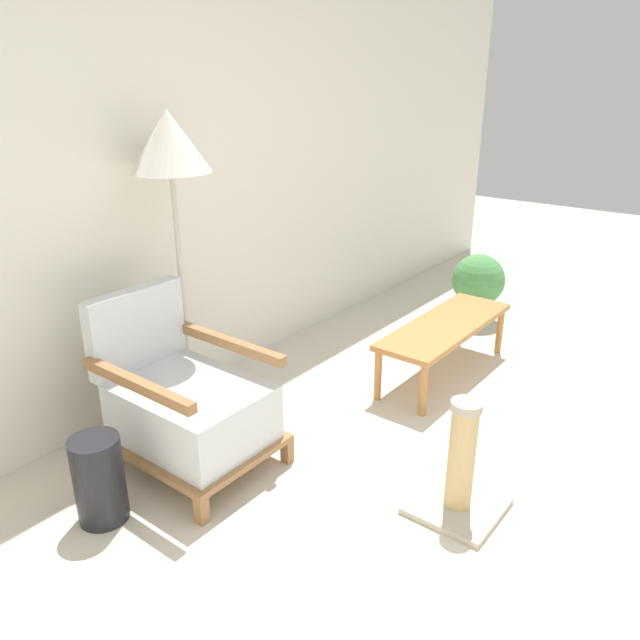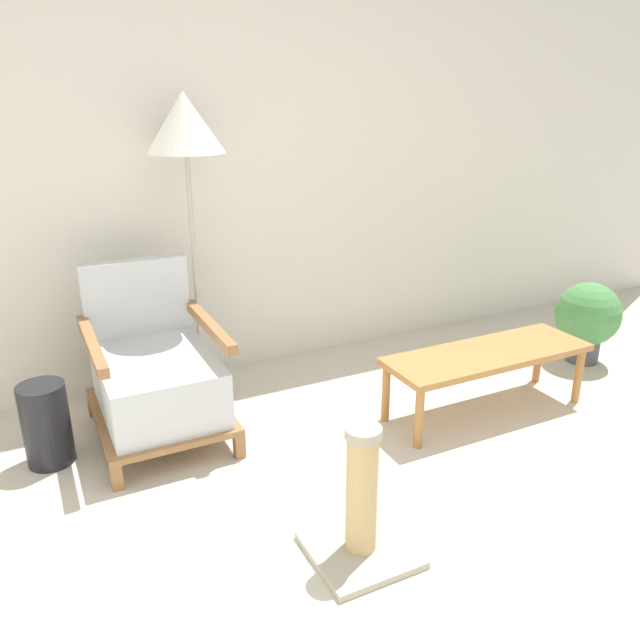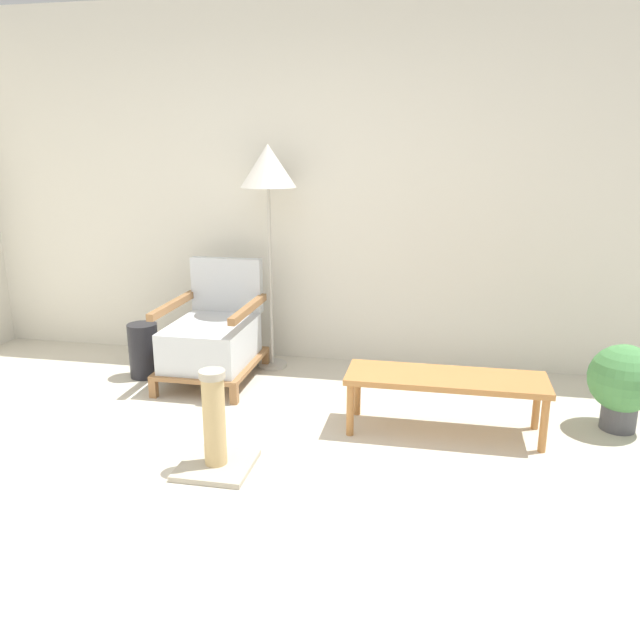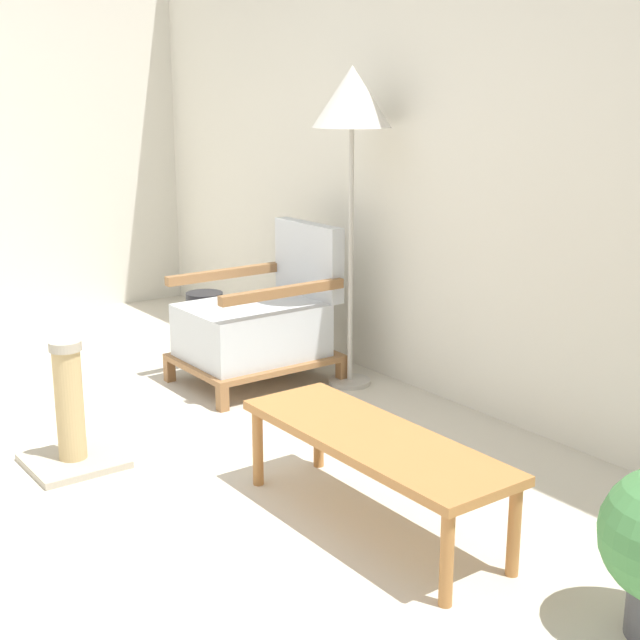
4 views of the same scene
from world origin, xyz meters
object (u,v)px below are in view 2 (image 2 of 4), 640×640
(armchair, at_px, (156,375))
(vase, at_px, (46,424))
(floor_lamp, at_px, (185,133))
(coffee_table, at_px, (488,358))
(scratching_post, at_px, (361,511))
(potted_plant, at_px, (588,317))

(armchair, bearing_deg, vase, -175.76)
(floor_lamp, xyz_separation_m, coffee_table, (1.32, -0.93, -1.15))
(armchair, bearing_deg, coffee_table, -18.81)
(floor_lamp, xyz_separation_m, scratching_post, (0.14, -1.61, -1.27))
(vase, bearing_deg, coffee_table, -13.48)
(floor_lamp, bearing_deg, vase, -155.02)
(floor_lamp, bearing_deg, armchair, -132.60)
(coffee_table, height_order, potted_plant, potted_plant)
(floor_lamp, relative_size, coffee_table, 1.43)
(coffee_table, height_order, vase, vase)
(armchair, xyz_separation_m, coffee_table, (1.65, -0.56, -0.01))
(armchair, xyz_separation_m, floor_lamp, (0.33, 0.36, 1.14))
(coffee_table, distance_m, potted_plant, 1.06)
(coffee_table, bearing_deg, scratching_post, -149.86)
(potted_plant, bearing_deg, armchair, 173.25)
(coffee_table, bearing_deg, vase, 166.52)
(coffee_table, xyz_separation_m, vase, (-2.18, 0.52, -0.11))
(floor_lamp, relative_size, vase, 4.14)
(coffee_table, distance_m, scratching_post, 1.37)
(floor_lamp, xyz_separation_m, vase, (-0.87, -0.40, -1.26))
(vase, bearing_deg, potted_plant, -4.95)
(vase, xyz_separation_m, potted_plant, (3.21, -0.28, 0.10))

